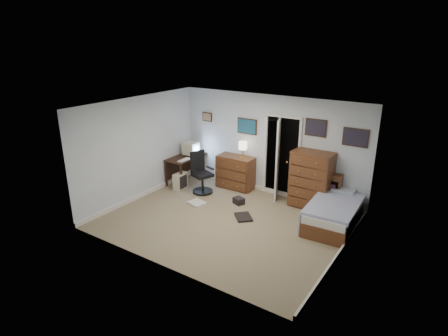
% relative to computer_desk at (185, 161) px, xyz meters
% --- Properties ---
extents(floor, '(5.00, 4.00, 0.02)m').
position_rel_computer_desk_xyz_m(floor, '(2.29, -1.43, -0.57)').
color(floor, '#84735B').
rests_on(floor, ground).
extents(computer_desk, '(0.61, 1.28, 0.73)m').
position_rel_computer_desk_xyz_m(computer_desk, '(0.00, 0.00, 0.00)').
color(computer_desk, black).
rests_on(computer_desk, floor).
extents(crt_monitor, '(0.39, 0.36, 0.35)m').
position_rel_computer_desk_xyz_m(crt_monitor, '(0.11, 0.15, 0.35)').
color(crt_monitor, beige).
rests_on(crt_monitor, computer_desk).
extents(keyboard, '(0.15, 0.39, 0.02)m').
position_rel_computer_desk_xyz_m(keyboard, '(0.27, -0.35, 0.18)').
color(keyboard, beige).
rests_on(keyboard, computer_desk).
extents(pc_tower, '(0.21, 0.41, 0.44)m').
position_rel_computer_desk_xyz_m(pc_tower, '(0.29, -0.55, -0.34)').
color(pc_tower, beige).
rests_on(pc_tower, floor).
extents(office_chair, '(0.66, 0.66, 1.07)m').
position_rel_computer_desk_xyz_m(office_chair, '(0.86, -0.40, -0.15)').
color(office_chair, black).
rests_on(office_chair, floor).
extents(media_stack, '(0.15, 0.15, 0.72)m').
position_rel_computer_desk_xyz_m(media_stack, '(-0.03, 0.86, -0.20)').
color(media_stack, maroon).
rests_on(media_stack, floor).
extents(low_dresser, '(0.99, 0.51, 0.87)m').
position_rel_computer_desk_xyz_m(low_dresser, '(1.44, 0.35, -0.13)').
color(low_dresser, brown).
rests_on(low_dresser, floor).
extents(table_lamp, '(0.22, 0.22, 0.42)m').
position_rel_computer_desk_xyz_m(table_lamp, '(1.64, 0.35, 0.61)').
color(table_lamp, gold).
rests_on(table_lamp, low_dresser).
extents(doorway, '(0.96, 1.12, 2.05)m').
position_rel_computer_desk_xyz_m(doorway, '(2.63, 0.84, 0.44)').
color(doorway, black).
rests_on(doorway, floor).
extents(tall_dresser, '(0.94, 0.58, 1.35)m').
position_rel_computer_desk_xyz_m(tall_dresser, '(3.52, 0.32, 0.11)').
color(tall_dresser, brown).
rests_on(tall_dresser, floor).
extents(headboard_bookcase, '(0.96, 0.26, 0.86)m').
position_rel_computer_desk_xyz_m(headboard_bookcase, '(3.70, 0.43, -0.10)').
color(headboard_bookcase, brown).
rests_on(headboard_bookcase, floor).
extents(bed, '(1.04, 1.83, 0.59)m').
position_rel_computer_desk_xyz_m(bed, '(4.27, -0.27, -0.29)').
color(bed, brown).
rests_on(bed, floor).
extents(wall_posters, '(4.38, 0.04, 0.60)m').
position_rel_computer_desk_xyz_m(wall_posters, '(2.86, 0.55, 1.18)').
color(wall_posters, '#331E11').
rests_on(wall_posters, floor).
extents(floor_clutter, '(1.80, 0.99, 0.15)m').
position_rel_computer_desk_xyz_m(floor_clutter, '(1.92, -0.86, -0.52)').
color(floor_clutter, silver).
rests_on(floor_clutter, floor).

